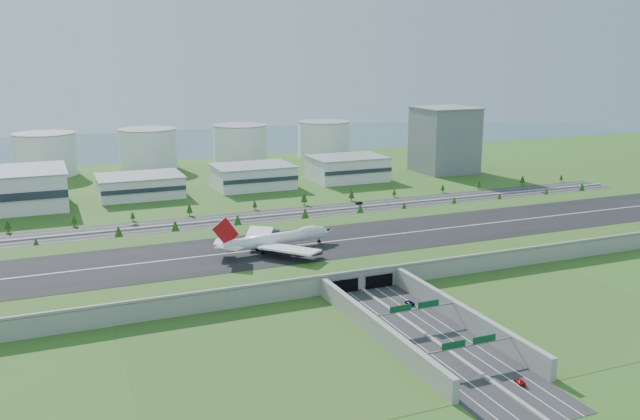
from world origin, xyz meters
name	(u,v)px	position (x,y,z in m)	size (l,w,h in m)	color
ground	(318,259)	(0.00, 0.00, 0.00)	(1200.00, 1200.00, 0.00)	#364D18
airfield_deck	(318,251)	(0.00, -0.09, 4.12)	(520.00, 100.00, 9.20)	gray
underpass_road	(420,323)	(0.00, -99.42, 3.43)	(38.80, 120.40, 8.00)	#28282B
sign_gantry_near	(414,310)	(0.00, -95.04, 6.95)	(38.70, 0.70, 9.80)	gray
sign_gantry_far	(469,346)	(0.00, -130.04, 6.95)	(38.70, 0.70, 9.80)	gray
north_expressway	(260,217)	(0.00, 95.00, 0.06)	(560.00, 36.00, 0.12)	#28282B
tree_row	(276,210)	(9.73, 92.75, 4.62)	(501.51, 48.62, 8.26)	#3D2819
hangar_mid_a	(140,186)	(-60.00, 190.00, 7.50)	(58.00, 42.00, 15.00)	silver
hangar_mid_b	(253,177)	(25.00, 190.00, 8.50)	(58.00, 42.00, 17.00)	silver
hangar_mid_c	(347,169)	(105.00, 190.00, 9.50)	(58.00, 42.00, 19.00)	silver
office_tower	(444,140)	(200.00, 195.00, 27.50)	(46.00, 46.00, 55.00)	slate
fuel_tank_a	(46,155)	(-120.00, 310.00, 17.50)	(50.00, 50.00, 35.00)	white
fuel_tank_b	(148,149)	(-35.00, 310.00, 17.50)	(50.00, 50.00, 35.00)	white
fuel_tank_c	(240,144)	(50.00, 310.00, 17.50)	(50.00, 50.00, 35.00)	white
fuel_tank_d	(324,140)	(135.00, 310.00, 17.50)	(50.00, 50.00, 35.00)	white
bay_water	(157,144)	(0.00, 480.00, 0.03)	(1200.00, 260.00, 0.06)	#375869
boeing_747	(276,239)	(-23.19, -3.33, 13.68)	(64.35, 60.40, 19.98)	white
car_0	(386,330)	(-11.72, -94.59, 0.86)	(1.74, 4.33, 1.47)	silver
car_1	(427,360)	(-11.15, -122.55, 0.83)	(1.51, 4.34, 1.43)	white
car_2	(410,303)	(10.56, -73.64, 0.85)	(2.43, 5.28, 1.47)	#0E1548
car_3	(520,381)	(7.84, -146.90, 0.84)	(2.01, 4.94, 1.43)	maroon
car_5	(359,203)	(74.21, 105.05, 0.97)	(1.81, 5.19, 1.71)	black
car_6	(545,192)	(218.64, 86.89, 0.80)	(2.27, 4.91, 1.37)	silver
car_7	(134,224)	(-76.24, 104.22, 0.86)	(2.06, 5.07, 1.47)	white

